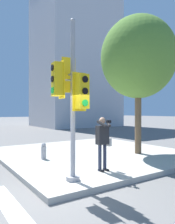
{
  "coord_description": "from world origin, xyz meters",
  "views": [
    {
      "loc": [
        -2.45,
        -4.94,
        2.07
      ],
      "look_at": [
        1.14,
        0.39,
        2.05
      ],
      "focal_mm": 35.0,
      "sensor_mm": 36.0,
      "label": 1
    }
  ],
  "objects": [
    {
      "name": "person_photographer",
      "position": [
        1.89,
        0.61,
        1.19
      ],
      "size": [
        0.58,
        0.54,
        1.72
      ],
      "color": "black",
      "rests_on": "sidewalk_corner"
    },
    {
      "name": "traffic_signal_pole",
      "position": [
        0.5,
        0.3,
        2.64
      ],
      "size": [
        0.87,
        1.22,
        4.48
      ],
      "color": "#939399",
      "rests_on": "sidewalk_corner"
    },
    {
      "name": "ground_plane",
      "position": [
        0.0,
        0.0,
        0.0
      ],
      "size": [
        160.0,
        160.0,
        0.0
      ],
      "primitive_type": "plane",
      "color": "slate"
    },
    {
      "name": "building_right",
      "position": [
        13.71,
        22.25,
        9.99
      ],
      "size": [
        10.86,
        9.16,
        19.94
      ],
      "color": "#BCBCC1",
      "rests_on": "ground_plane"
    },
    {
      "name": "sidewalk_corner",
      "position": [
        3.5,
        3.5,
        0.08
      ],
      "size": [
        8.0,
        8.0,
        0.16
      ],
      "color": "#ADA89E",
      "rests_on": "ground_plane"
    },
    {
      "name": "fire_hydrant",
      "position": [
        0.97,
        3.27,
        0.49
      ],
      "size": [
        0.2,
        0.26,
        0.66
      ],
      "color": "#99999E",
      "rests_on": "sidewalk_corner"
    },
    {
      "name": "street_tree",
      "position": [
        5.01,
        2.01,
        4.52
      ],
      "size": [
        3.4,
        3.4,
        6.25
      ],
      "color": "brown",
      "rests_on": "sidewalk_corner"
    }
  ]
}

